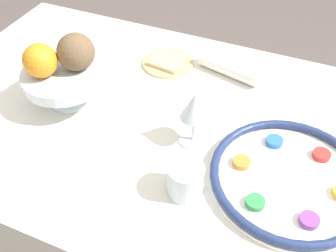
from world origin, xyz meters
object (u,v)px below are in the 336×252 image
object	(u,v)px
coconut	(76,52)
cup_near	(186,180)
orange_fruit	(40,61)
seder_plate	(290,178)
bread_plate	(168,62)
fruit_stand	(65,78)
napkin_roll	(230,68)
wine_glass	(195,108)

from	to	relation	value
coconut	cup_near	distance (m)	0.43
orange_fruit	cup_near	distance (m)	0.47
orange_fruit	cup_near	xyz separation A→B (m)	(-0.44, 0.13, -0.11)
seder_plate	orange_fruit	xyz separation A→B (m)	(0.64, -0.01, 0.13)
coconut	cup_near	bearing A→B (deg)	153.11
bread_plate	cup_near	xyz separation A→B (m)	(-0.22, 0.43, 0.03)
seder_plate	coconut	world-z (taller)	coconut
coconut	bread_plate	distance (m)	0.32
fruit_stand	bread_plate	distance (m)	0.33
coconut	napkin_roll	xyz separation A→B (m)	(-0.34, -0.26, -0.12)
cup_near	wine_glass	bearing A→B (deg)	-75.84
fruit_stand	napkin_roll	world-z (taller)	fruit_stand
seder_plate	bread_plate	bearing A→B (deg)	-36.35
cup_near	fruit_stand	bearing A→B (deg)	-21.63
coconut	orange_fruit	bearing A→B (deg)	43.38
napkin_roll	seder_plate	bearing A→B (deg)	125.42
orange_fruit	coconut	bearing A→B (deg)	-136.62
fruit_stand	cup_near	distance (m)	0.43
bread_plate	napkin_roll	bearing A→B (deg)	-173.63
wine_glass	fruit_stand	world-z (taller)	wine_glass
seder_plate	wine_glass	size ratio (longest dim) A/B	2.41
coconut	bread_plate	world-z (taller)	coconut
orange_fruit	coconut	size ratio (longest dim) A/B	0.90
coconut	napkin_roll	bearing A→B (deg)	-142.67
napkin_roll	coconut	bearing A→B (deg)	37.33
wine_glass	cup_near	bearing A→B (deg)	104.16
fruit_stand	cup_near	world-z (taller)	fruit_stand
napkin_roll	cup_near	world-z (taller)	cup_near
orange_fruit	bread_plate	world-z (taller)	orange_fruit
bread_plate	cup_near	bearing A→B (deg)	117.38
orange_fruit	fruit_stand	bearing A→B (deg)	-138.51
seder_plate	orange_fruit	distance (m)	0.66
wine_glass	coconut	world-z (taller)	coconut
orange_fruit	napkin_roll	bearing A→B (deg)	-141.62
seder_plate	cup_near	xyz separation A→B (m)	(0.21, 0.11, 0.02)
coconut	bread_plate	xyz separation A→B (m)	(-0.15, -0.24, -0.14)
wine_glass	cup_near	size ratio (longest dim) A/B	1.86
wine_glass	fruit_stand	xyz separation A→B (m)	(0.36, -0.01, -0.03)
fruit_stand	coconut	world-z (taller)	coconut
fruit_stand	orange_fruit	bearing A→B (deg)	41.49
seder_plate	cup_near	distance (m)	0.24
fruit_stand	bread_plate	bearing A→B (deg)	-124.00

